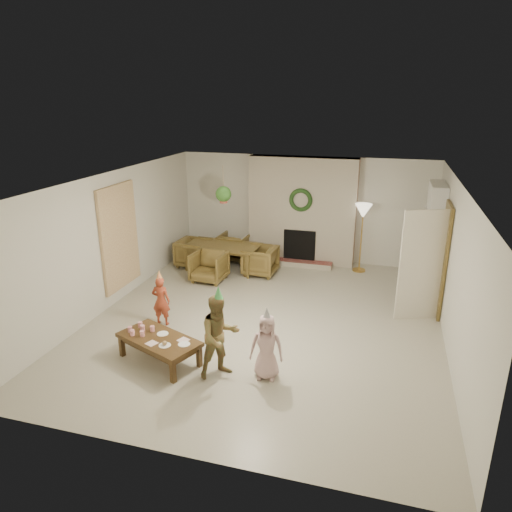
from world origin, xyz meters
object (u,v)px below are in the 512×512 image
(dining_chair_left, at_px, (194,253))
(child_red, at_px, (161,301))
(dining_chair_far, at_px, (234,247))
(child_plaid, at_px, (220,336))
(dining_table, at_px, (222,257))
(dining_chair_right, at_px, (260,261))
(coffee_table_top, at_px, (159,340))
(dining_chair_near, at_px, (209,267))
(child_pink, at_px, (267,347))

(dining_chair_left, bearing_deg, child_red, -164.25)
(dining_chair_far, bearing_deg, child_plaid, 109.47)
(dining_table, relative_size, dining_chair_right, 2.34)
(dining_chair_far, bearing_deg, dining_chair_right, 141.34)
(dining_chair_far, distance_m, coffee_table_top, 4.73)
(dining_chair_right, bearing_deg, dining_table, -90.00)
(dining_table, xyz_separation_m, child_plaid, (1.44, -4.07, 0.32))
(dining_chair_right, bearing_deg, dining_chair_far, -128.66)
(dining_chair_right, bearing_deg, child_plaid, 10.68)
(dining_chair_near, bearing_deg, child_pink, -53.26)
(dining_chair_left, distance_m, child_plaid, 4.66)
(child_pink, bearing_deg, child_red, 146.67)
(dining_chair_near, xyz_separation_m, dining_chair_left, (-0.69, 0.77, 0.00))
(child_plaid, bearing_deg, dining_chair_right, 54.02)
(child_red, bearing_deg, dining_chair_right, -113.85)
(dining_table, relative_size, child_plaid, 1.36)
(dining_chair_left, distance_m, coffee_table_top, 4.19)
(dining_chair_far, bearing_deg, child_pink, 116.86)
(dining_chair_far, distance_m, child_plaid, 5.01)
(dining_chair_left, bearing_deg, dining_chair_far, -45.00)
(dining_chair_near, relative_size, dining_chair_far, 1.00)
(dining_chair_right, height_order, child_pink, child_pink)
(dining_chair_near, bearing_deg, dining_table, 90.00)
(child_plaid, bearing_deg, dining_chair_left, 74.41)
(dining_chair_left, relative_size, coffee_table_top, 0.56)
(dining_table, relative_size, child_pink, 1.73)
(dining_chair_left, bearing_deg, coffee_table_top, -160.55)
(dining_chair_far, xyz_separation_m, coffee_table_top, (0.39, -4.71, 0.04))
(dining_table, distance_m, dining_chair_far, 0.73)
(dining_chair_far, distance_m, dining_chair_right, 1.17)
(dining_chair_right, height_order, child_red, child_red)
(dining_chair_far, distance_m, child_pink, 5.11)
(child_plaid, bearing_deg, child_pink, -32.67)
(dining_chair_left, distance_m, child_red, 2.98)
(child_plaid, bearing_deg, dining_table, 66.05)
(dining_chair_right, bearing_deg, child_red, -16.35)
(dining_chair_left, bearing_deg, child_plaid, -148.93)
(dining_chair_near, relative_size, dining_chair_right, 1.00)
(dining_chair_near, relative_size, child_red, 0.80)
(coffee_table_top, height_order, child_pink, child_pink)
(dining_chair_right, bearing_deg, coffee_table_top, -3.70)
(dining_table, distance_m, coffee_table_top, 4.00)
(dining_chair_right, bearing_deg, child_pink, 20.00)
(dining_table, distance_m, dining_chair_right, 0.92)
(dining_chair_near, xyz_separation_m, dining_chair_far, (0.08, 1.46, 0.00))
(dining_chair_near, height_order, dining_chair_right, same)
(dining_chair_right, xyz_separation_m, child_plaid, (0.52, -4.02, 0.29))
(child_red, bearing_deg, dining_chair_left, -81.76)
(child_red, bearing_deg, dining_chair_far, -96.31)
(dining_chair_near, distance_m, child_plaid, 3.66)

